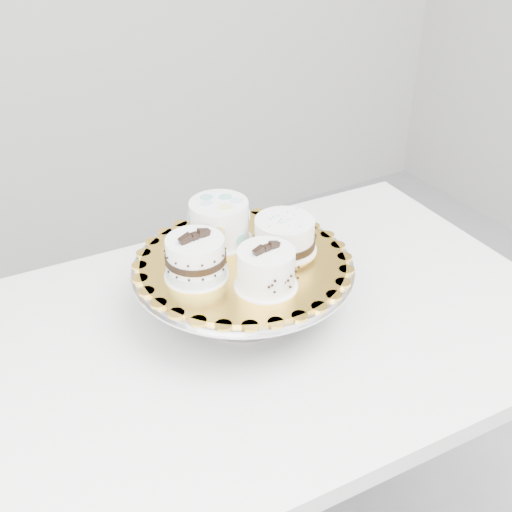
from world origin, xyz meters
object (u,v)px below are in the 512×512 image
cake_stand (243,278)px  cake_ribbon (285,236)px  table (266,356)px  cake_board (243,262)px  cake_dots (219,221)px  cake_swirl (266,270)px  cake_banded (196,259)px

cake_stand → cake_ribbon: (0.09, -0.01, 0.07)m
cake_ribbon → table: bearing=-141.5°
cake_stand → cake_board: bearing=116.6°
cake_stand → cake_dots: cake_dots is taller
cake_stand → cake_swirl: size_ratio=3.71×
cake_swirl → cake_banded: 0.12m
cake_banded → cake_dots: 0.13m
cake_stand → cake_ribbon: size_ratio=3.18×
cake_stand → table: bearing=-63.2°
table → cake_swirl: 0.24m
cake_swirl → cake_ribbon: bearing=36.1°
cake_swirl → cake_ribbon: (0.09, 0.08, -0.00)m
cake_stand → cake_board: cake_board is taller
table → cake_swirl: size_ratio=10.52×
table → cake_banded: cake_banded is taller
cake_banded → cake_stand: bearing=-5.6°
cake_swirl → table: bearing=50.2°
cake_banded → table: bearing=-27.5°
cake_board → cake_dots: 0.10m
cake_banded → cake_ribbon: 0.18m
cake_swirl → cake_dots: cake_swirl is taller
cake_dots → cake_ribbon: bearing=-69.9°
cake_ribbon → cake_banded: bearing=-175.7°
cake_board → cake_dots: bearing=92.1°
table → cake_stand: (-0.02, 0.05, 0.16)m
cake_dots → cake_ribbon: 0.13m
cake_stand → cake_swirl: (-0.01, -0.09, 0.07)m
cake_stand → cake_swirl: 0.12m
table → cake_dots: 0.28m
cake_dots → cake_banded: bearing=-160.2°
table → cake_swirl: cake_swirl is taller
table → cake_ribbon: (0.06, 0.04, 0.23)m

